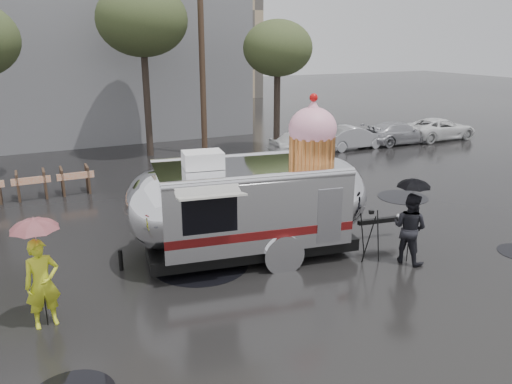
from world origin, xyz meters
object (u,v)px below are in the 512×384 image
airstream_trailer (253,200)px  person_right (410,228)px  tripod (370,231)px  person_left (42,284)px

airstream_trailer → person_right: airstream_trailer is taller
airstream_trailer → tripod: 3.14m
airstream_trailer → person_right: size_ratio=4.28×
person_left → tripod: (7.84, -0.24, -0.13)m
tripod → person_left: bearing=-167.7°
person_right → tripod: 1.00m
airstream_trailer → tripod: (2.59, -1.62, -0.72)m
airstream_trailer → tripod: airstream_trailer is taller
person_left → person_right: size_ratio=1.00×
person_right → airstream_trailer: bearing=36.3°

